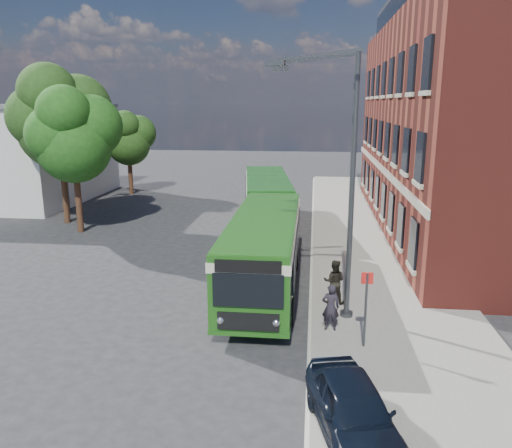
# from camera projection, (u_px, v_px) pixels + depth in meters

# --- Properties ---
(ground) EXTENTS (120.00, 120.00, 0.00)m
(ground) POSITION_uv_depth(u_px,v_px,m) (212.00, 292.00, 20.01)
(ground) COLOR #262629
(ground) RESTS_ON ground
(pavement) EXTENTS (6.00, 48.00, 0.15)m
(pavement) POSITION_uv_depth(u_px,v_px,m) (369.00, 242.00, 26.92)
(pavement) COLOR gray
(pavement) RESTS_ON ground
(kerb_line) EXTENTS (0.12, 48.00, 0.01)m
(kerb_line) POSITION_uv_depth(u_px,v_px,m) (312.00, 242.00, 27.28)
(kerb_line) COLOR beige
(kerb_line) RESTS_ON ground
(brick_office) EXTENTS (12.10, 26.00, 14.20)m
(brick_office) POSITION_uv_depth(u_px,v_px,m) (493.00, 111.00, 28.37)
(brick_office) COLOR maroon
(brick_office) RESTS_ON ground
(white_building) EXTENTS (9.40, 13.40, 7.30)m
(white_building) POSITION_uv_depth(u_px,v_px,m) (29.00, 153.00, 38.54)
(white_building) COLOR silver
(white_building) RESTS_ON ground
(flagpole) EXTENTS (0.95, 0.10, 9.00)m
(flagpole) POSITION_uv_depth(u_px,v_px,m) (64.00, 141.00, 32.79)
(flagpole) COLOR #393C3E
(flagpole) RESTS_ON ground
(street_lamp) EXTENTS (2.96, 2.38, 9.00)m
(street_lamp) POSITION_uv_depth(u_px,v_px,m) (341.00, 184.00, 16.40)
(street_lamp) COLOR #393C3E
(street_lamp) RESTS_ON ground
(bus_stop_sign) EXTENTS (0.35, 0.08, 2.52)m
(bus_stop_sign) POSITION_uv_depth(u_px,v_px,m) (366.00, 305.00, 14.97)
(bus_stop_sign) COLOR #393C3E
(bus_stop_sign) RESTS_ON ground
(bus_front) EXTENTS (2.71, 10.83, 3.02)m
(bus_front) POSITION_uv_depth(u_px,v_px,m) (264.00, 245.00, 20.05)
(bus_front) COLOR #1E5615
(bus_front) RESTS_ON ground
(bus_rear) EXTENTS (3.95, 10.75, 3.02)m
(bus_rear) POSITION_uv_depth(u_px,v_px,m) (267.00, 196.00, 30.71)
(bus_rear) COLOR #1A5318
(bus_rear) RESTS_ON ground
(parked_car) EXTENTS (2.41, 4.13, 1.32)m
(parked_car) POSITION_uv_depth(u_px,v_px,m) (353.00, 410.00, 11.00)
(parked_car) COLOR black
(parked_car) RESTS_ON pavement
(pedestrian_a) EXTENTS (0.60, 0.41, 1.57)m
(pedestrian_a) POSITION_uv_depth(u_px,v_px,m) (331.00, 307.00, 16.21)
(pedestrian_a) COLOR #252029
(pedestrian_a) RESTS_ON pavement
(pedestrian_b) EXTENTS (0.88, 0.72, 1.66)m
(pedestrian_b) POSITION_uv_depth(u_px,v_px,m) (334.00, 282.00, 18.42)
(pedestrian_b) COLOR black
(pedestrian_b) RESTS_ON pavement
(tree_left) EXTENTS (4.96, 4.72, 8.37)m
(tree_left) POSITION_uv_depth(u_px,v_px,m) (73.00, 134.00, 28.00)
(tree_left) COLOR #3C2315
(tree_left) RESTS_ON ground
(tree_mid) EXTENTS (5.74, 5.46, 9.69)m
(tree_mid) POSITION_uv_depth(u_px,v_px,m) (59.00, 117.00, 30.06)
(tree_mid) COLOR #3C2315
(tree_mid) RESTS_ON ground
(tree_right) EXTENTS (4.05, 3.85, 6.83)m
(tree_right) POSITION_uv_depth(u_px,v_px,m) (129.00, 138.00, 40.51)
(tree_right) COLOR #3C2315
(tree_right) RESTS_ON ground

